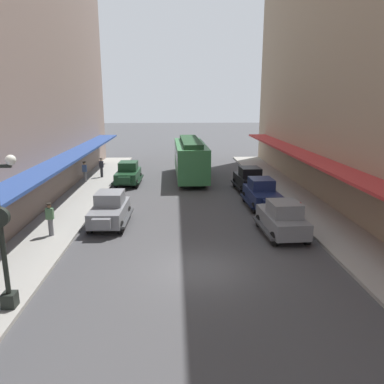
{
  "coord_description": "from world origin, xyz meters",
  "views": [
    {
      "loc": [
        -0.92,
        -14.26,
        6.79
      ],
      "look_at": [
        0.0,
        6.0,
        1.8
      ],
      "focal_mm": 35.22,
      "sensor_mm": 36.0,
      "label": 1
    }
  ],
  "objects_px": {
    "lamp_post_with_clock": "(0,225)",
    "pedestrian_3": "(85,172)",
    "parked_car_4": "(262,193)",
    "streetcar": "(190,157)",
    "fire_hydrant": "(299,209)",
    "parked_car_0": "(110,209)",
    "pedestrian_1": "(101,167)",
    "parked_car_2": "(282,218)",
    "parked_car_1": "(249,178)",
    "parked_car_3": "(128,173)",
    "pedestrian_2": "(50,219)"
  },
  "relations": [
    {
      "from": "parked_car_2",
      "to": "fire_hydrant",
      "type": "relative_size",
      "value": 5.26
    },
    {
      "from": "parked_car_4",
      "to": "pedestrian_3",
      "type": "height_order",
      "value": "parked_car_4"
    },
    {
      "from": "parked_car_1",
      "to": "pedestrian_3",
      "type": "xyz_separation_m",
      "value": [
        -13.09,
        3.06,
        0.07
      ]
    },
    {
      "from": "lamp_post_with_clock",
      "to": "fire_hydrant",
      "type": "xyz_separation_m",
      "value": [
        12.75,
        9.49,
        -2.42
      ]
    },
    {
      "from": "parked_car_0",
      "to": "parked_car_1",
      "type": "distance_m",
      "value": 12.08
    },
    {
      "from": "fire_hydrant",
      "to": "pedestrian_2",
      "type": "height_order",
      "value": "pedestrian_2"
    },
    {
      "from": "parked_car_0",
      "to": "pedestrian_1",
      "type": "bearing_deg",
      "value": 102.5
    },
    {
      "from": "streetcar",
      "to": "lamp_post_with_clock",
      "type": "height_order",
      "value": "lamp_post_with_clock"
    },
    {
      "from": "parked_car_2",
      "to": "lamp_post_with_clock",
      "type": "distance_m",
      "value": 12.93
    },
    {
      "from": "parked_car_1",
      "to": "streetcar",
      "type": "height_order",
      "value": "streetcar"
    },
    {
      "from": "parked_car_0",
      "to": "parked_car_1",
      "type": "relative_size",
      "value": 1.0
    },
    {
      "from": "fire_hydrant",
      "to": "pedestrian_2",
      "type": "xyz_separation_m",
      "value": [
        -13.53,
        -2.72,
        0.45
      ]
    },
    {
      "from": "fire_hydrant",
      "to": "pedestrian_3",
      "type": "bearing_deg",
      "value": 145.78
    },
    {
      "from": "parked_car_4",
      "to": "fire_hydrant",
      "type": "xyz_separation_m",
      "value": [
        1.7,
        -2.46,
        -0.38
      ]
    },
    {
      "from": "parked_car_0",
      "to": "streetcar",
      "type": "height_order",
      "value": "streetcar"
    },
    {
      "from": "parked_car_1",
      "to": "pedestrian_2",
      "type": "bearing_deg",
      "value": -140.84
    },
    {
      "from": "streetcar",
      "to": "fire_hydrant",
      "type": "relative_size",
      "value": 11.77
    },
    {
      "from": "fire_hydrant",
      "to": "pedestrian_1",
      "type": "height_order",
      "value": "pedestrian_1"
    },
    {
      "from": "parked_car_3",
      "to": "pedestrian_3",
      "type": "height_order",
      "value": "parked_car_3"
    },
    {
      "from": "parked_car_0",
      "to": "parked_car_4",
      "type": "distance_m",
      "value": 9.76
    },
    {
      "from": "pedestrian_1",
      "to": "parked_car_2",
      "type": "bearing_deg",
      "value": -51.21
    },
    {
      "from": "parked_car_4",
      "to": "parked_car_0",
      "type": "bearing_deg",
      "value": -160.64
    },
    {
      "from": "streetcar",
      "to": "fire_hydrant",
      "type": "height_order",
      "value": "streetcar"
    },
    {
      "from": "lamp_post_with_clock",
      "to": "pedestrian_3",
      "type": "xyz_separation_m",
      "value": [
        -1.98,
        19.51,
        -1.97
      ]
    },
    {
      "from": "parked_car_2",
      "to": "lamp_post_with_clock",
      "type": "relative_size",
      "value": 0.84
    },
    {
      "from": "pedestrian_2",
      "to": "parked_car_0",
      "type": "bearing_deg",
      "value": 36.53
    },
    {
      "from": "streetcar",
      "to": "lamp_post_with_clock",
      "type": "distance_m",
      "value": 22.24
    },
    {
      "from": "pedestrian_1",
      "to": "fire_hydrant",
      "type": "bearing_deg",
      "value": -40.99
    },
    {
      "from": "parked_car_0",
      "to": "streetcar",
      "type": "distance_m",
      "value": 13.42
    },
    {
      "from": "parked_car_4",
      "to": "pedestrian_2",
      "type": "xyz_separation_m",
      "value": [
        -11.83,
        -5.18,
        0.07
      ]
    },
    {
      "from": "parked_car_2",
      "to": "pedestrian_3",
      "type": "xyz_separation_m",
      "value": [
        -12.88,
        12.87,
        0.07
      ]
    },
    {
      "from": "parked_car_1",
      "to": "parked_car_2",
      "type": "bearing_deg",
      "value": -91.22
    },
    {
      "from": "parked_car_3",
      "to": "fire_hydrant",
      "type": "xyz_separation_m",
      "value": [
        11.12,
        -9.59,
        -0.38
      ]
    },
    {
      "from": "parked_car_0",
      "to": "fire_hydrant",
      "type": "height_order",
      "value": "parked_car_0"
    },
    {
      "from": "pedestrian_3",
      "to": "fire_hydrant",
      "type": "bearing_deg",
      "value": -34.22
    },
    {
      "from": "pedestrian_3",
      "to": "pedestrian_1",
      "type": "bearing_deg",
      "value": 62.02
    },
    {
      "from": "parked_car_0",
      "to": "pedestrian_1",
      "type": "distance_m",
      "value": 13.01
    },
    {
      "from": "parked_car_4",
      "to": "streetcar",
      "type": "distance_m",
      "value": 10.16
    },
    {
      "from": "parked_car_1",
      "to": "parked_car_3",
      "type": "xyz_separation_m",
      "value": [
        -9.48,
        2.62,
        0.0
      ]
    },
    {
      "from": "parked_car_2",
      "to": "pedestrian_3",
      "type": "height_order",
      "value": "parked_car_2"
    },
    {
      "from": "parked_car_1",
      "to": "parked_car_3",
      "type": "bearing_deg",
      "value": 164.53
    },
    {
      "from": "fire_hydrant",
      "to": "pedestrian_2",
      "type": "bearing_deg",
      "value": -168.63
    },
    {
      "from": "fire_hydrant",
      "to": "pedestrian_1",
      "type": "bearing_deg",
      "value": 139.01
    },
    {
      "from": "parked_car_1",
      "to": "pedestrian_1",
      "type": "height_order",
      "value": "parked_car_1"
    },
    {
      "from": "parked_car_0",
      "to": "fire_hydrant",
      "type": "distance_m",
      "value": 10.94
    },
    {
      "from": "parked_car_3",
      "to": "streetcar",
      "type": "xyz_separation_m",
      "value": [
        5.19,
        2.06,
        0.96
      ]
    },
    {
      "from": "lamp_post_with_clock",
      "to": "fire_hydrant",
      "type": "height_order",
      "value": "lamp_post_with_clock"
    },
    {
      "from": "lamp_post_with_clock",
      "to": "pedestrian_3",
      "type": "relative_size",
      "value": 3.09
    },
    {
      "from": "parked_car_0",
      "to": "pedestrian_2",
      "type": "height_order",
      "value": "parked_car_0"
    },
    {
      "from": "parked_car_0",
      "to": "lamp_post_with_clock",
      "type": "relative_size",
      "value": 0.83
    }
  ]
}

